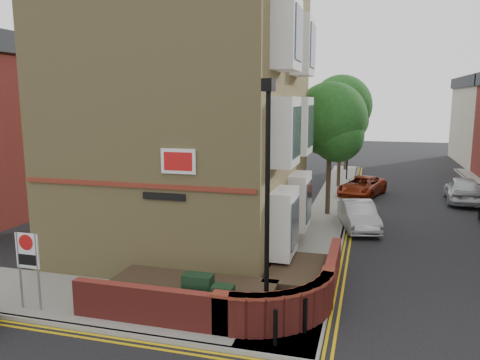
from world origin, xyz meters
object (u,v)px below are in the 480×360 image
utility_cabinet_large (198,296)px  zone_sign (28,257)px  lamppost (267,206)px  silver_car_near (358,215)px

utility_cabinet_large → zone_sign: (-4.70, -0.80, 0.92)m
utility_cabinet_large → zone_sign: bearing=-170.3°
lamppost → zone_sign: lamppost is taller
lamppost → utility_cabinet_large: size_ratio=5.25×
zone_sign → silver_car_near: zone_sign is taller
lamppost → zone_sign: (-6.60, -0.70, -1.70)m
lamppost → zone_sign: size_ratio=2.86×
utility_cabinet_large → silver_car_near: bearing=69.8°
utility_cabinet_large → zone_sign: zone_sign is taller
utility_cabinet_large → zone_sign: 4.86m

